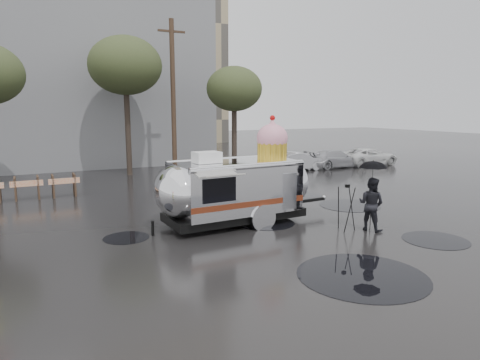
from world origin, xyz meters
TOP-DOWN VIEW (x-y plane):
  - ground at (0.00, 0.00)m, footprint 120.00×120.00m
  - puddles at (3.36, 0.60)m, footprint 11.07×11.29m
  - grey_building at (-4.00, 24.00)m, footprint 22.00×12.00m
  - utility_pole at (2.50, 14.00)m, footprint 1.60×0.28m
  - tree_mid at (0.00, 15.00)m, footprint 4.20×4.20m
  - tree_right at (6.00, 13.00)m, footprint 3.36×3.36m
  - barricade_row at (-5.55, 9.96)m, footprint 4.30×0.80m
  - parked_cars at (11.78, 12.00)m, footprint 13.20×1.90m
  - airstream_trailer at (0.89, 2.29)m, footprint 7.00×2.85m
  - person_right at (4.37, -0.44)m, footprint 0.75×0.95m
  - umbrella_black at (4.37, -0.44)m, footprint 1.11×1.11m
  - tripod at (3.65, -0.10)m, footprint 0.60×0.62m

SIDE VIEW (x-z plane):
  - ground at x=0.00m, z-range 0.00..0.00m
  - puddles at x=3.36m, z-range 0.00..0.01m
  - barricade_row at x=-5.55m, z-range 0.02..1.02m
  - parked_cars at x=11.78m, z-range -0.03..1.47m
  - person_right at x=4.37m, z-range 0.00..1.74m
  - tripod at x=3.65m, z-range 0.14..1.68m
  - airstream_trailer at x=0.89m, z-range -0.56..3.21m
  - umbrella_black at x=4.37m, z-range 0.77..3.08m
  - utility_pole at x=2.50m, z-range 0.12..9.12m
  - tree_right at x=6.00m, z-range 1.85..8.27m
  - tree_mid at x=0.00m, z-range 2.33..10.35m
  - grey_building at x=-4.00m, z-range 0.00..13.00m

